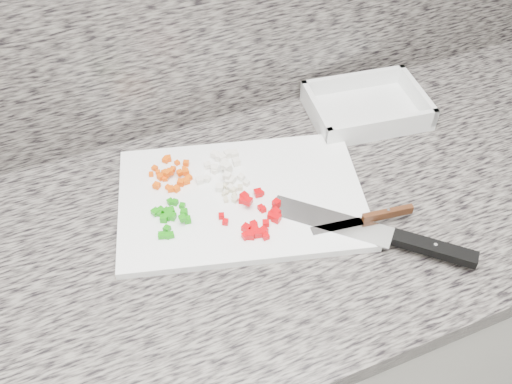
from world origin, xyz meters
TOP-DOWN VIEW (x-y plane):
  - cabinet at (0.00, 1.44)m, footprint 3.92×0.62m
  - countertop at (0.00, 1.44)m, footprint 3.96×0.64m
  - cutting_board at (0.10, 1.49)m, footprint 0.50×0.40m
  - carrot_pile at (0.00, 1.58)m, footprint 0.08×0.10m
  - onion_pile at (0.10, 1.56)m, footprint 0.10×0.11m
  - green_pepper_pile at (-0.03, 1.49)m, footprint 0.07×0.09m
  - red_pepper_pile at (0.11, 1.43)m, footprint 0.11×0.11m
  - garlic_pile at (0.09, 1.50)m, footprint 0.04×0.05m
  - chef_knife at (0.30, 1.29)m, footprint 0.28×0.27m
  - paring_knife at (0.29, 1.35)m, footprint 0.18×0.04m
  - tray at (0.44, 1.62)m, footprint 0.26×0.20m

SIDE VIEW (x-z plane):
  - cabinet at x=0.00m, z-range 0.00..0.86m
  - countertop at x=0.00m, z-range 0.86..0.90m
  - cutting_board at x=0.10m, z-range 0.90..0.91m
  - tray at x=0.44m, z-range 0.89..0.94m
  - garlic_pile at x=0.09m, z-range 0.91..0.92m
  - chef_knife at x=0.30m, z-range 0.91..0.93m
  - green_pepper_pile at x=-0.03m, z-range 0.91..0.93m
  - paring_knife at x=0.29m, z-range 0.91..0.93m
  - carrot_pile at x=0.00m, z-range 0.91..0.93m
  - red_pepper_pile at x=0.11m, z-range 0.91..0.93m
  - onion_pile at x=0.10m, z-range 0.91..0.93m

